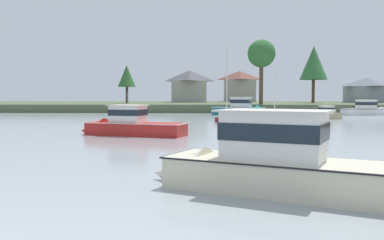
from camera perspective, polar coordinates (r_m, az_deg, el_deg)
far_shore_bank at (r=100.99m, az=-1.42°, el=2.07°), size 222.41×52.79×1.53m
cruiser_white at (r=73.19m, az=23.71°, el=1.09°), size 9.14×4.10×4.50m
cruiser_teal at (r=67.20m, az=7.33°, el=1.27°), size 10.00×5.84×5.45m
cruiser_sand at (r=61.61m, az=18.22°, el=0.64°), size 2.49×6.68×3.13m
sailboat_maroon at (r=51.83m, az=5.00°, el=0.11°), size 3.35×6.39×9.86m
cruiser_red at (r=33.66m, az=-9.33°, el=-1.18°), size 9.60×5.00×4.33m
cruiser_cream at (r=14.06m, az=9.53°, el=-7.02°), size 9.19×5.94×4.87m
shore_tree_inland_c at (r=78.67m, az=9.70°, el=9.05°), size 5.24×5.24×12.22m
shore_tree_inland_b at (r=89.74m, az=-9.13°, el=6.08°), size 3.87×3.87×8.30m
shore_tree_center_left at (r=98.12m, az=16.69°, el=7.65°), size 6.28×6.28×13.00m
cottage_behind_trees at (r=105.24m, az=23.31°, el=3.93°), size 8.91×10.02×5.93m
cottage_near_water at (r=102.04m, az=-0.33°, el=4.84°), size 9.09×9.90×7.99m
cottage_hillside at (r=112.18m, az=6.67°, el=4.78°), size 8.92×6.73×8.36m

